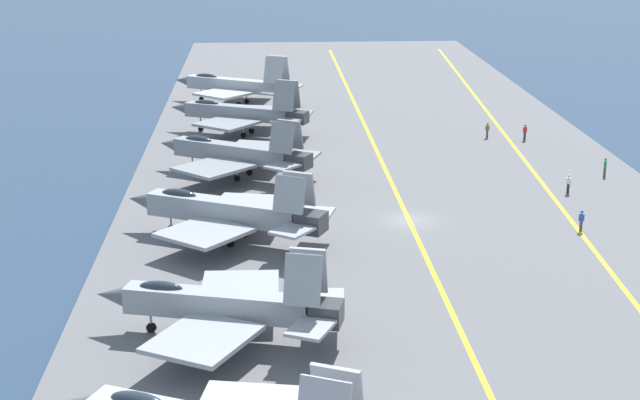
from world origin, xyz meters
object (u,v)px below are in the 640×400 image
Objects in this scene: parked_jet_second at (223,305)px; parked_jet_sixth at (237,85)px; parked_jet_fourth at (236,153)px; crew_white_vest at (568,183)px; crew_brown_vest at (487,130)px; crew_red_vest at (525,132)px; crew_blue_vest at (581,220)px; crew_green_vest at (605,166)px; parked_jet_fifth at (241,113)px; parked_jet_third at (227,212)px.

parked_jet_second is 69.38m from parked_jet_sixth.
parked_jet_fourth reaches higher than crew_white_vest.
crew_white_vest is at bearing -173.42° from crew_brown_vest.
crew_red_vest reaches higher than crew_blue_vest.
crew_green_vest reaches higher than crew_red_vest.
crew_brown_vest is (49.63, -26.94, -1.25)m from parked_jet_second.
parked_jet_fourth is 0.94× the size of parked_jet_sixth.
parked_jet_second reaches higher than crew_brown_vest.
crew_green_vest is at bearing -118.82° from parked_jet_fifth.
parked_jet_fifth reaches higher than crew_blue_vest.
crew_red_vest is at bearing -123.91° from parked_jet_sixth.
crew_blue_vest is (-17.23, -27.39, -1.39)m from parked_jet_fourth.
parked_jet_sixth is at bearing 1.09° from parked_jet_fourth.
parked_jet_second is 52.49m from parked_jet_fifth.
parked_jet_fourth is at bearing 57.83° from crew_blue_vest.
parked_jet_fifth is 30.93m from crew_red_vest.
crew_red_vest reaches higher than crew_brown_vest.
parked_jet_second is at bearing 151.51° from crew_brown_vest.
parked_jet_second is 56.49m from crew_brown_vest.
parked_jet_sixth is at bearing 0.42° from parked_jet_third.
parked_jet_third is 9.21× the size of crew_green_vest.
parked_jet_third is 9.60× the size of crew_blue_vest.
crew_green_vest is at bearing -45.79° from parked_jet_second.
crew_white_vest is at bearing -129.56° from parked_jet_fifth.
parked_jet_fifth reaches higher than parked_jet_third.
crew_brown_vest is (14.30, -27.02, -1.41)m from parked_jet_fourth.
parked_jet_sixth reaches higher than parked_jet_second.
parked_jet_fourth is 33.42m from crew_red_vest.
parked_jet_fourth is 8.91× the size of crew_red_vest.
parked_jet_second is 40.83m from crew_white_vest.
crew_brown_vest is (-19.74, -27.67, -1.56)m from parked_jet_sixth.
crew_red_vest is (48.22, -30.72, -1.20)m from parked_jet_second.
parked_jet_second reaches higher than parked_jet_third.
crew_red_vest is (19.92, -1.32, 0.01)m from crew_white_vest.
parked_jet_fifth reaches higher than parked_jet_fourth.
parked_jet_fifth is 9.50× the size of crew_blue_vest.
parked_jet_fourth is 34.05m from parked_jet_sixth.
parked_jet_fifth reaches higher than crew_red_vest.
crew_green_vest is (-18.92, -34.38, -1.53)m from parked_jet_fifth.
crew_brown_vest is 17.76m from crew_green_vest.
crew_brown_vest is (32.11, -27.29, -1.41)m from parked_jet_third.
parked_jet_fourth is at bearing -178.91° from parked_jet_sixth.
crew_blue_vest is at bearing -151.33° from parked_jet_sixth.
crew_green_vest is (-35.80, -35.24, -1.50)m from parked_jet_sixth.
parked_jet_second is 0.93× the size of parked_jet_fifth.
crew_red_vest is 1.03× the size of crew_blue_vest.
parked_jet_fifth is at bearing -0.72° from parked_jet_fourth.
parked_jet_sixth is 34.02m from crew_brown_vest.
crew_green_vest is (33.57, -34.51, -1.19)m from parked_jet_second.
parked_jet_sixth is 9.52× the size of crew_red_vest.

